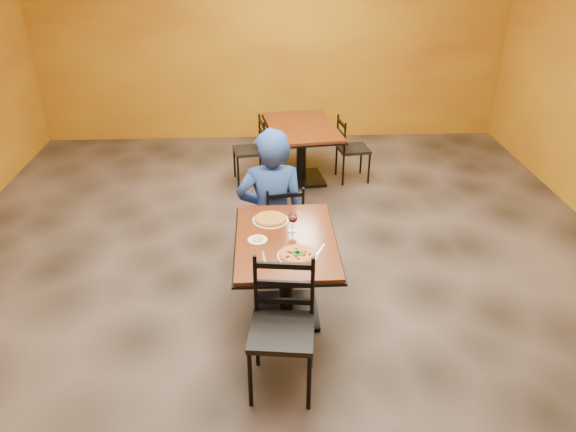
{
  "coord_description": "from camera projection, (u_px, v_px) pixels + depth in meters",
  "views": [
    {
      "loc": [
        -0.17,
        -4.32,
        3.0
      ],
      "look_at": [
        0.03,
        -0.3,
        0.85
      ],
      "focal_mm": 34.2,
      "sensor_mm": 36.0,
      "label": 1
    }
  ],
  "objects": [
    {
      "name": "wine_glass",
      "position": [
        293.0,
        222.0,
        4.49
      ],
      "size": [
        0.08,
        0.08,
        0.18
      ],
      "primitive_type": null,
      "color": "white",
      "rests_on": "table_main"
    },
    {
      "name": "side_plate",
      "position": [
        258.0,
        240.0,
        4.4
      ],
      "size": [
        0.16,
        0.16,
        0.01
      ],
      "primitive_type": "cylinder",
      "color": "white",
      "rests_on": "table_main"
    },
    {
      "name": "table_second",
      "position": [
        301.0,
        140.0,
        7.0
      ],
      "size": [
        1.02,
        1.37,
        0.75
      ],
      "rotation": [
        0.0,
        0.0,
        0.13
      ],
      "color": "#56260D",
      "rests_on": "floor"
    },
    {
      "name": "chair_main_near",
      "position": [
        282.0,
        333.0,
        3.8
      ],
      "size": [
        0.5,
        0.5,
        0.99
      ],
      "primitive_type": null,
      "rotation": [
        0.0,
        0.0,
        -0.12
      ],
      "color": "black",
      "rests_on": "floor"
    },
    {
      "name": "dip",
      "position": [
        258.0,
        239.0,
        4.4
      ],
      "size": [
        0.09,
        0.09,
        0.01
      ],
      "primitive_type": "cylinder",
      "color": "tan",
      "rests_on": "side_plate"
    },
    {
      "name": "diner",
      "position": [
        271.0,
        198.0,
        5.21
      ],
      "size": [
        0.69,
        0.47,
        1.39
      ],
      "primitive_type": "imported",
      "rotation": [
        0.0,
        0.0,
        3.19
      ],
      "color": "navy",
      "rests_on": "floor"
    },
    {
      "name": "pizza_main",
      "position": [
        297.0,
        254.0,
        4.18
      ],
      "size": [
        0.28,
        0.28,
        0.02
      ],
      "primitive_type": "cylinder",
      "color": "maroon",
      "rests_on": "plate_main"
    },
    {
      "name": "chair_second_left",
      "position": [
        249.0,
        151.0,
        7.03
      ],
      "size": [
        0.44,
        0.44,
        0.85
      ],
      "primitive_type": null,
      "rotation": [
        0.0,
        0.0,
        -1.4
      ],
      "color": "black",
      "rests_on": "floor"
    },
    {
      "name": "plate_main",
      "position": [
        297.0,
        256.0,
        4.19
      ],
      "size": [
        0.31,
        0.31,
        0.01
      ],
      "primitive_type": "cylinder",
      "color": "white",
      "rests_on": "table_main"
    },
    {
      "name": "floor",
      "position": [
        283.0,
        280.0,
        5.22
      ],
      "size": [
        7.0,
        8.0,
        0.01
      ],
      "primitive_type": "cube",
      "color": "black",
      "rests_on": "ground"
    },
    {
      "name": "plate_far",
      "position": [
        271.0,
        220.0,
        4.69
      ],
      "size": [
        0.31,
        0.31,
        0.01
      ],
      "primitive_type": "cylinder",
      "color": "white",
      "rests_on": "table_main"
    },
    {
      "name": "chair_main_far",
      "position": [
        282.0,
        221.0,
        5.4
      ],
      "size": [
        0.43,
        0.43,
        0.83
      ],
      "primitive_type": null,
      "rotation": [
        0.0,
        0.0,
        3.3
      ],
      "color": "black",
      "rests_on": "floor"
    },
    {
      "name": "chair_second_right",
      "position": [
        353.0,
        149.0,
        7.09
      ],
      "size": [
        0.43,
        0.43,
        0.84
      ],
      "primitive_type": null,
      "rotation": [
        0.0,
        0.0,
        1.7
      ],
      "color": "black",
      "rests_on": "floor"
    },
    {
      "name": "knife",
      "position": [
        320.0,
        250.0,
        4.26
      ],
      "size": [
        0.1,
        0.2,
        0.0
      ],
      "primitive_type": "cube",
      "rotation": [
        0.0,
        0.0,
        -0.44
      ],
      "color": "silver",
      "rests_on": "table_main"
    },
    {
      "name": "table_main",
      "position": [
        286.0,
        259.0,
        4.52
      ],
      "size": [
        0.83,
        1.23,
        0.75
      ],
      "color": "#56260D",
      "rests_on": "floor"
    },
    {
      "name": "wall_back",
      "position": [
        271.0,
        39.0,
        8.04
      ],
      "size": [
        7.0,
        0.01,
        3.0
      ],
      "primitive_type": "cube",
      "color": "#BA8814",
      "rests_on": "ground"
    },
    {
      "name": "fork",
      "position": [
        264.0,
        258.0,
        4.17
      ],
      "size": [
        0.03,
        0.19,
        0.0
      ],
      "primitive_type": "cube",
      "rotation": [
        0.0,
        0.0,
        0.1
      ],
      "color": "silver",
      "rests_on": "table_main"
    },
    {
      "name": "pizza_far",
      "position": [
        271.0,
        219.0,
        4.68
      ],
      "size": [
        0.28,
        0.28,
        0.02
      ],
      "primitive_type": "cylinder",
      "color": "orange",
      "rests_on": "plate_far"
    }
  ]
}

